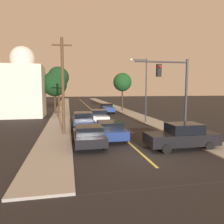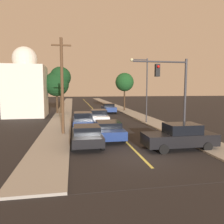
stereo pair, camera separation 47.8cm
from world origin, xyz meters
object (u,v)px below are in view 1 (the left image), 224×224
(streetlamp_right, at_px, (142,81))
(domed_building_left, at_px, (24,86))
(traffic_signal_mast, at_px, (175,86))
(utility_pole_left, at_px, (63,85))
(car_outer_lane_front, at_px, (89,135))
(car_outer_lane_second, at_px, (83,121))
(car_near_lane_second, at_px, (98,117))
(car_far_oncoming, at_px, (107,108))
(car_crossing_right, at_px, (182,136))
(tree_left_near, at_px, (58,77))
(tree_left_far, at_px, (54,84))
(car_near_lane_front, at_px, (109,129))
(tree_right_near, at_px, (122,82))

(streetlamp_right, bearing_deg, domed_building_left, 148.44)
(traffic_signal_mast, height_order, utility_pole_left, utility_pole_left)
(car_outer_lane_front, xyz_separation_m, domed_building_left, (-7.32, 17.53, 3.49))
(car_outer_lane_second, bearing_deg, streetlamp_right, 25.85)
(car_near_lane_second, distance_m, car_outer_lane_front, 8.61)
(streetlamp_right, height_order, domed_building_left, domed_building_left)
(car_far_oncoming, bearing_deg, car_near_lane_second, 75.40)
(car_far_oncoming, distance_m, utility_pole_left, 17.49)
(car_near_lane_second, xyz_separation_m, car_crossing_right, (4.10, -10.31, -0.02))
(car_outer_lane_front, xyz_separation_m, car_outer_lane_second, (-0.00, 5.52, 0.14))
(streetlamp_right, height_order, tree_left_near, tree_left_near)
(car_far_oncoming, bearing_deg, tree_left_far, -1.33)
(traffic_signal_mast, distance_m, domed_building_left, 22.02)
(car_near_lane_front, xyz_separation_m, tree_left_near, (-4.51, 18.18, 4.92))
(car_crossing_right, distance_m, tree_right_near, 24.96)
(car_near_lane_second, distance_m, tree_right_near, 16.07)
(traffic_signal_mast, bearing_deg, car_outer_lane_front, -176.93)
(domed_building_left, bearing_deg, car_near_lane_second, -45.04)
(car_outer_lane_second, height_order, streetlamp_right, streetlamp_right)
(car_crossing_right, distance_m, streetlamp_right, 11.44)
(utility_pole_left, relative_size, tree_right_near, 1.21)
(streetlamp_right, height_order, utility_pole_left, utility_pole_left)
(tree_right_near, distance_m, domed_building_left, 16.19)
(car_near_lane_second, relative_size, car_crossing_right, 0.90)
(tree_left_far, xyz_separation_m, domed_building_left, (-3.99, -2.44, -0.39))
(car_outer_lane_front, relative_size, tree_left_far, 0.67)
(car_near_lane_second, height_order, streetlamp_right, streetlamp_right)
(car_near_lane_second, bearing_deg, traffic_signal_mast, -59.99)
(domed_building_left, bearing_deg, car_crossing_right, -55.78)
(car_outer_lane_front, xyz_separation_m, car_crossing_right, (5.89, -1.88, 0.08))
(car_far_oncoming, relative_size, tree_right_near, 0.68)
(car_far_oncoming, height_order, domed_building_left, domed_building_left)
(tree_left_near, bearing_deg, car_far_oncoming, -2.25)
(tree_left_near, bearing_deg, car_near_lane_second, -68.86)
(car_outer_lane_front, xyz_separation_m, tree_left_far, (-3.33, 19.98, 3.87))
(utility_pole_left, xyz_separation_m, tree_left_far, (-1.59, 16.07, 0.38))
(car_outer_lane_second, relative_size, tree_left_near, 0.61)
(traffic_signal_mast, height_order, streetlamp_right, streetlamp_right)
(car_outer_lane_front, xyz_separation_m, streetlamp_right, (6.85, 8.83, 3.98))
(tree_left_far, bearing_deg, car_near_lane_front, -74.20)
(car_outer_lane_front, relative_size, traffic_signal_mast, 0.72)
(car_near_lane_front, relative_size, tree_right_near, 0.75)
(car_near_lane_second, distance_m, car_far_oncoming, 11.75)
(car_crossing_right, height_order, tree_left_near, tree_left_near)
(car_outer_lane_front, height_order, car_far_oncoming, car_far_oncoming)
(car_crossing_right, distance_m, tree_left_near, 24.08)
(tree_right_near, bearing_deg, car_near_lane_front, -106.77)
(car_outer_lane_second, distance_m, utility_pole_left, 4.11)
(car_outer_lane_front, distance_m, tree_right_near, 24.39)
(tree_left_near, bearing_deg, car_crossing_right, -68.59)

